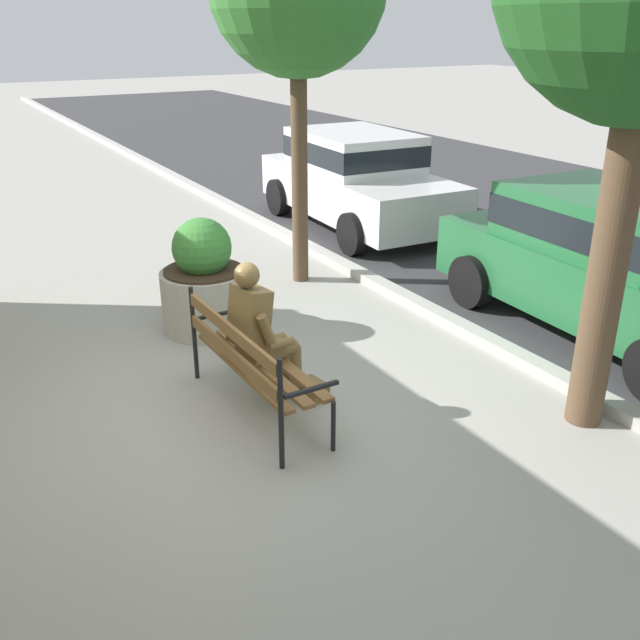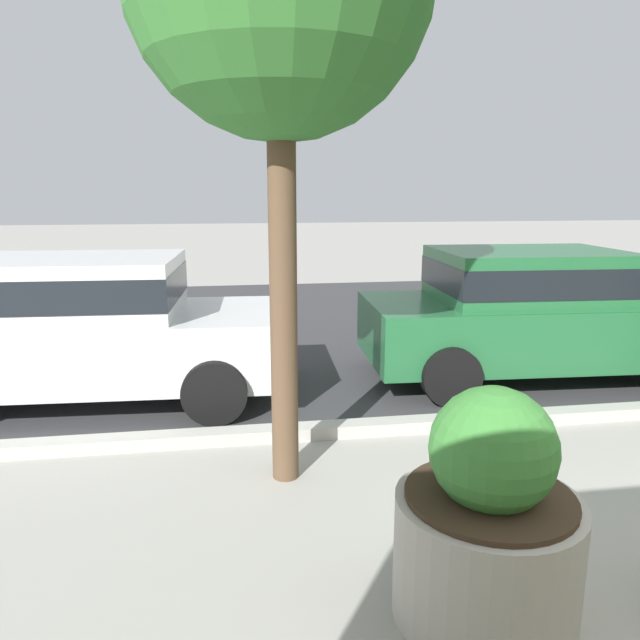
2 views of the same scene
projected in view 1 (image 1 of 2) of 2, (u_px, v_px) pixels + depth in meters
ground_plane at (235, 410)px, 6.31m from camera, size 80.00×80.00×0.00m
curb_stone at (480, 337)px, 7.63m from camera, size 60.00×0.20×0.12m
park_bench at (249, 358)px, 6.06m from camera, size 1.81×0.56×0.95m
bronze_statue_seated at (265, 335)px, 6.20m from camera, size 0.60×0.83×1.37m
concrete_planter at (204, 284)px, 7.80m from camera, size 0.97×0.97×1.28m
parked_car_white at (356, 176)px, 11.70m from camera, size 4.18×2.07×1.56m
parked_car_green at (613, 260)px, 7.62m from camera, size 4.18×2.07×1.56m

